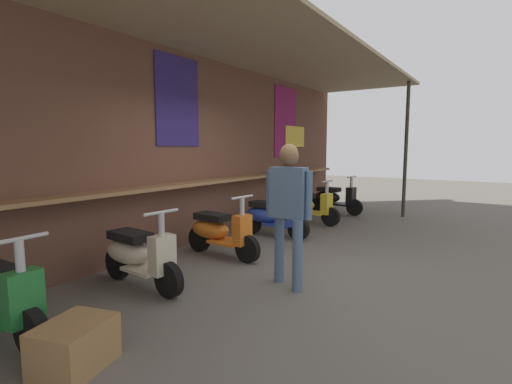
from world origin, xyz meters
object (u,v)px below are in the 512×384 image
object	(u,v)px
scooter_orange	(218,231)
scooter_blue	(270,216)
scooter_cream	(137,254)
merchandise_crate	(75,346)
scooter_yellow	(306,206)
scooter_black	(333,198)
shopper_browsing	(289,199)

from	to	relation	value
scooter_orange	scooter_blue	bearing A→B (deg)	94.25
scooter_cream	scooter_orange	size ratio (longest dim) A/B	1.00
merchandise_crate	scooter_blue	bearing A→B (deg)	12.70
scooter_cream	scooter_blue	bearing A→B (deg)	94.14
scooter_yellow	scooter_black	world-z (taller)	same
scooter_cream	shopper_browsing	xyz separation A→B (m)	(1.00, -1.51, 0.67)
scooter_black	shopper_browsing	world-z (taller)	shopper_browsing
scooter_yellow	merchandise_crate	size ratio (longest dim) A/B	2.62
shopper_browsing	scooter_black	bearing A→B (deg)	10.96
scooter_black	shopper_browsing	bearing A→B (deg)	-69.76
scooter_yellow	merchandise_crate	distance (m)	6.08
scooter_black	shopper_browsing	distance (m)	5.37
scooter_blue	merchandise_crate	world-z (taller)	scooter_blue
scooter_blue	scooter_black	bearing A→B (deg)	87.96
scooter_blue	scooter_black	size ratio (longest dim) A/B	1.00
scooter_blue	scooter_yellow	distance (m)	1.53
scooter_yellow	shopper_browsing	bearing A→B (deg)	-64.52
scooter_cream	scooter_black	size ratio (longest dim) A/B	1.00
scooter_blue	scooter_yellow	world-z (taller)	same
scooter_yellow	scooter_black	distance (m)	1.51
scooter_orange	shopper_browsing	xyz separation A→B (m)	(-0.54, -1.51, 0.67)
scooter_orange	scooter_blue	xyz separation A→B (m)	(1.54, 0.00, 0.00)
scooter_cream	scooter_orange	distance (m)	1.53
scooter_orange	scooter_black	bearing A→B (deg)	94.25
scooter_orange	shopper_browsing	world-z (taller)	shopper_browsing
scooter_yellow	merchandise_crate	world-z (taller)	scooter_yellow
scooter_orange	scooter_yellow	distance (m)	3.06
merchandise_crate	scooter_black	bearing A→B (deg)	7.64
scooter_cream	merchandise_crate	bearing A→B (deg)	-50.12
scooter_black	scooter_cream	bearing A→B (deg)	-86.25
scooter_yellow	merchandise_crate	xyz separation A→B (m)	(-5.99, -1.01, -0.21)
scooter_cream	merchandise_crate	distance (m)	1.74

